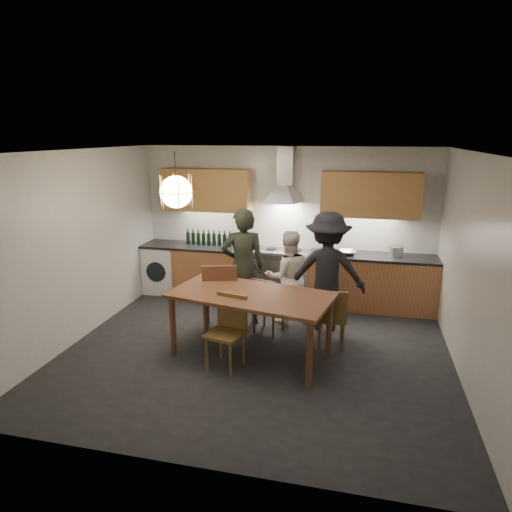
% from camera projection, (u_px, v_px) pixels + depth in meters
% --- Properties ---
extents(ground, '(5.00, 5.00, 0.00)m').
position_uv_depth(ground, '(256.00, 351.00, 6.07)').
color(ground, black).
rests_on(ground, ground).
extents(room_shell, '(5.02, 4.52, 2.61)m').
position_uv_depth(room_shell, '(256.00, 225.00, 5.63)').
color(room_shell, white).
rests_on(room_shell, ground).
extents(counter_run, '(5.00, 0.62, 0.90)m').
position_uv_depth(counter_run, '(284.00, 276.00, 7.78)').
color(counter_run, '#C47B4B').
rests_on(counter_run, ground).
extents(range_stove, '(0.90, 0.60, 0.92)m').
position_uv_depth(range_stove, '(282.00, 276.00, 7.78)').
color(range_stove, silver).
rests_on(range_stove, ground).
extents(wall_fixtures, '(4.30, 0.54, 1.10)m').
position_uv_depth(wall_fixtures, '(285.00, 192.00, 7.52)').
color(wall_fixtures, tan).
rests_on(wall_fixtures, ground).
extents(pendant_lamp, '(0.43, 0.43, 0.70)m').
position_uv_depth(pendant_lamp, '(176.00, 192.00, 5.65)').
color(pendant_lamp, black).
rests_on(pendant_lamp, ground).
extents(dining_table, '(2.17, 1.38, 0.85)m').
position_uv_depth(dining_table, '(251.00, 301.00, 5.77)').
color(dining_table, brown).
rests_on(dining_table, ground).
extents(chair_back_left, '(0.60, 0.60, 1.06)m').
position_uv_depth(chair_back_left, '(220.00, 294.00, 6.42)').
color(chair_back_left, brown).
rests_on(chair_back_left, ground).
extents(chair_back_mid, '(0.47, 0.47, 0.84)m').
position_uv_depth(chair_back_mid, '(266.00, 302.00, 6.46)').
color(chair_back_mid, brown).
rests_on(chair_back_mid, ground).
extents(chair_back_right, '(0.42, 0.42, 0.84)m').
position_uv_depth(chair_back_right, '(332.00, 315.00, 6.03)').
color(chair_back_right, brown).
rests_on(chair_back_right, ground).
extents(chair_front, '(0.49, 0.49, 0.90)m').
position_uv_depth(chair_front, '(228.00, 325.00, 5.61)').
color(chair_front, brown).
rests_on(chair_front, ground).
extents(person_left, '(0.74, 0.59, 1.77)m').
position_uv_depth(person_left, '(243.00, 267.00, 6.77)').
color(person_left, black).
rests_on(person_left, ground).
extents(person_mid, '(0.84, 0.75, 1.43)m').
position_uv_depth(person_mid, '(288.00, 277.00, 6.84)').
color(person_mid, silver).
rests_on(person_mid, ground).
extents(person_right, '(1.18, 0.75, 1.74)m').
position_uv_depth(person_right, '(327.00, 272.00, 6.59)').
color(person_right, black).
rests_on(person_right, ground).
extents(mixing_bowl, '(0.34, 0.34, 0.07)m').
position_uv_depth(mixing_bowl, '(347.00, 253.00, 7.38)').
color(mixing_bowl, silver).
rests_on(mixing_bowl, counter_run).
extents(stock_pot, '(0.28, 0.28, 0.16)m').
position_uv_depth(stock_pot, '(396.00, 252.00, 7.27)').
color(stock_pot, '#B7B6BA').
rests_on(stock_pot, counter_run).
extents(wine_bottles, '(0.84, 0.06, 0.27)m').
position_uv_depth(wine_bottles, '(209.00, 238.00, 7.97)').
color(wine_bottles, black).
rests_on(wine_bottles, counter_run).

